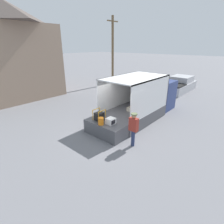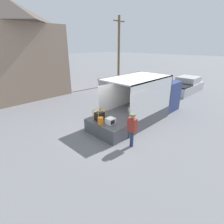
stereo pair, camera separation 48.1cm
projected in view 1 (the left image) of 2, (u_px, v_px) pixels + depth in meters
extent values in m
plane|color=slate|center=(113.00, 131.00, 10.27)|extent=(160.00, 160.00, 0.00)
cube|color=navy|center=(157.00, 94.00, 13.61)|extent=(1.97, 2.27, 2.20)
cube|color=#4C4C51|center=(134.00, 114.00, 11.65)|extent=(4.34, 2.46, 0.78)
cube|color=white|center=(120.00, 90.00, 11.87)|extent=(4.34, 0.06, 2.10)
cube|color=white|center=(152.00, 97.00, 10.40)|extent=(4.34, 0.06, 2.10)
cube|color=white|center=(152.00, 88.00, 12.63)|extent=(0.06, 2.46, 2.10)
cube|color=white|center=(136.00, 77.00, 10.76)|extent=(4.34, 2.46, 0.06)
cylinder|color=orange|center=(133.00, 110.00, 10.87)|extent=(0.28, 0.28, 0.35)
cube|color=#B2A893|center=(148.00, 108.00, 11.15)|extent=(0.44, 0.32, 0.30)
cube|color=#B2A893|center=(131.00, 109.00, 11.11)|extent=(0.44, 0.32, 0.26)
cube|color=olive|center=(140.00, 111.00, 10.63)|extent=(0.44, 0.32, 0.33)
cube|color=#4C4C51|center=(106.00, 128.00, 9.71)|extent=(1.19, 2.34, 0.78)
cube|color=white|center=(111.00, 121.00, 9.29)|extent=(0.45, 0.42, 0.32)
cube|color=black|center=(113.00, 122.00, 9.13)|extent=(0.29, 0.01, 0.22)
cube|color=black|center=(99.00, 116.00, 9.74)|extent=(0.46, 0.39, 0.45)
cylinder|color=slate|center=(102.00, 115.00, 9.86)|extent=(0.17, 0.21, 0.21)
cylinder|color=orange|center=(99.00, 117.00, 9.38)|extent=(0.04, 0.04, 0.62)
cylinder|color=orange|center=(105.00, 114.00, 9.76)|extent=(0.04, 0.04, 0.62)
cylinder|color=orange|center=(93.00, 115.00, 9.65)|extent=(0.04, 0.04, 0.62)
cylinder|color=orange|center=(100.00, 113.00, 10.03)|extent=(0.04, 0.04, 0.62)
cylinder|color=orange|center=(102.00, 111.00, 9.46)|extent=(0.54, 0.04, 0.04)
cylinder|color=orange|center=(96.00, 109.00, 9.74)|extent=(0.54, 0.04, 0.04)
cylinder|color=orange|center=(101.00, 121.00, 9.20)|extent=(0.30, 0.30, 0.39)
cylinder|color=navy|center=(133.00, 138.00, 8.64)|extent=(0.18, 0.18, 0.84)
cube|color=maroon|center=(134.00, 124.00, 8.36)|extent=(0.24, 0.44, 0.67)
sphere|color=tan|center=(134.00, 116.00, 8.20)|extent=(0.23, 0.23, 0.23)
cylinder|color=#606B47|center=(134.00, 114.00, 8.17)|extent=(0.31, 0.31, 0.06)
cube|color=#B7B7BC|center=(179.00, 87.00, 18.83)|extent=(5.14, 2.09, 0.88)
cube|color=#B7B7BC|center=(182.00, 79.00, 18.98)|extent=(2.26, 1.92, 0.66)
cube|color=black|center=(173.00, 85.00, 17.56)|extent=(2.06, 2.00, 0.12)
cube|color=gray|center=(8.00, 62.00, 16.52)|extent=(7.12, 7.60, 6.42)
cylinder|color=brown|center=(113.00, 52.00, 21.16)|extent=(0.28, 0.28, 7.82)
cube|color=brown|center=(113.00, 21.00, 19.95)|extent=(1.80, 0.14, 0.12)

